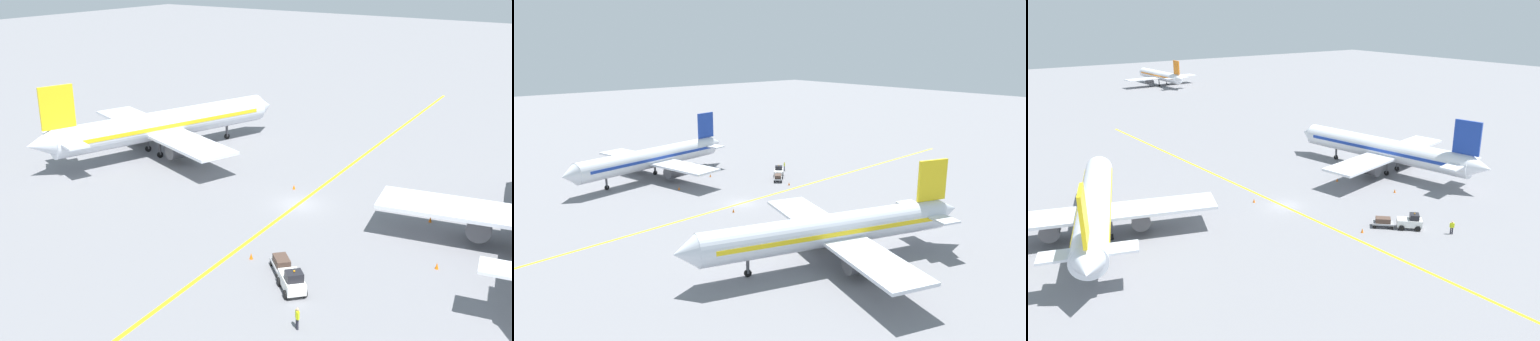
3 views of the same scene
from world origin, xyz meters
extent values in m
plane|color=slate|center=(0.00, 0.00, 0.00)|extent=(400.00, 400.00, 0.00)
cube|color=yellow|center=(0.00, 0.00, 0.00)|extent=(8.40, 119.76, 0.01)
cylinder|color=silver|center=(-23.38, 5.65, 3.80)|extent=(12.65, 29.65, 3.60)
cone|color=silver|center=(-18.40, 21.07, 3.80)|extent=(3.99, 3.34, 3.42)
cone|color=silver|center=(-28.45, -10.05, 4.10)|extent=(3.83, 3.80, 3.06)
cube|color=yellow|center=(-23.38, 5.65, 3.95)|extent=(11.77, 26.81, 0.50)
cube|color=silver|center=(-23.69, 4.70, 3.08)|extent=(28.24, 13.56, 0.36)
cylinder|color=#4C4C51|center=(-28.44, 6.24, 1.83)|extent=(3.08, 3.72, 2.20)
cylinder|color=#4C4C51|center=(-18.93, 3.16, 1.83)|extent=(3.08, 3.72, 2.20)
cube|color=yellow|center=(-27.68, -7.67, 8.10)|extent=(1.57, 3.92, 5.00)
cube|color=silver|center=(-27.53, -7.19, 4.20)|extent=(9.30, 5.05, 0.24)
cylinder|color=#4C4C51|center=(-20.43, 14.79, 1.40)|extent=(0.36, 0.36, 2.00)
cylinder|color=black|center=(-20.43, 14.79, 0.40)|extent=(0.51, 0.85, 0.80)
cylinder|color=#4C4C51|center=(-25.52, 4.24, 1.40)|extent=(0.36, 0.36, 2.00)
cylinder|color=black|center=(-25.52, 4.24, 0.40)|extent=(0.51, 0.85, 0.80)
cylinder|color=#4C4C51|center=(-22.47, 3.26, 1.40)|extent=(0.36, 0.36, 2.00)
cylinder|color=black|center=(-22.47, 3.26, 0.40)|extent=(0.51, 0.85, 0.80)
cylinder|color=silver|center=(22.62, 3.34, 3.80)|extent=(9.32, 30.13, 3.60)
cone|color=silver|center=(19.49, 19.23, 3.80)|extent=(3.82, 3.01, 3.42)
cone|color=silver|center=(25.80, -12.85, 4.10)|extent=(3.58, 3.53, 3.06)
cube|color=#193899|center=(22.62, 3.34, 3.95)|extent=(8.78, 27.20, 0.50)
cube|color=silver|center=(22.81, 2.36, 3.08)|extent=(28.48, 10.50, 0.36)
cylinder|color=#4C4C51|center=(17.90, 1.39, 1.83)|extent=(2.78, 3.56, 2.20)
cylinder|color=#4C4C51|center=(27.71, 3.32, 1.83)|extent=(2.78, 3.56, 2.20)
cube|color=#193899|center=(25.32, -10.40, 8.10)|extent=(1.12, 3.99, 5.00)
cube|color=silver|center=(25.22, -9.91, 4.20)|extent=(9.29, 4.09, 0.24)
cylinder|color=#4C4C51|center=(20.76, 12.76, 1.40)|extent=(0.36, 0.36, 2.00)
cylinder|color=black|center=(20.76, 12.76, 0.40)|extent=(0.43, 0.84, 0.80)
cylinder|color=#4C4C51|center=(21.43, 1.07, 1.40)|extent=(0.36, 0.36, 2.00)
cylinder|color=black|center=(21.43, 1.07, 0.40)|extent=(0.43, 0.84, 0.80)
cylinder|color=#4C4C51|center=(24.57, 1.68, 1.40)|extent=(0.36, 0.36, 2.00)
cylinder|color=black|center=(24.57, 1.68, 0.40)|extent=(0.43, 0.84, 0.80)
cube|color=white|center=(8.33, -15.04, 0.80)|extent=(3.21, 3.15, 0.90)
cube|color=black|center=(8.73, -15.42, 1.60)|extent=(1.68, 1.68, 0.70)
sphere|color=orange|center=(8.73, -15.42, 2.03)|extent=(0.16, 0.16, 0.16)
cylinder|color=black|center=(9.55, -15.17, 0.35)|extent=(0.68, 0.66, 0.70)
cylinder|color=black|center=(8.52, -16.26, 0.35)|extent=(0.68, 0.66, 0.70)
cylinder|color=black|center=(8.14, -13.83, 0.35)|extent=(0.68, 0.66, 0.70)
cylinder|color=black|center=(7.10, -14.92, 0.35)|extent=(0.68, 0.66, 0.70)
cube|color=gray|center=(6.01, -12.84, 0.54)|extent=(2.85, 2.81, 0.20)
cube|color=#4C382D|center=(6.01, -12.84, 0.94)|extent=(2.09, 2.07, 0.60)
cylinder|color=black|center=(7.20, -13.10, 0.22)|extent=(0.42, 0.40, 0.44)
cylinder|color=black|center=(6.33, -14.01, 0.22)|extent=(0.42, 0.40, 0.44)
cylinder|color=black|center=(5.69, -11.67, 0.22)|extent=(0.42, 0.40, 0.44)
cylinder|color=black|center=(4.82, -12.58, 0.22)|extent=(0.42, 0.40, 0.44)
cylinder|color=#23232D|center=(11.29, -19.19, 0.42)|extent=(0.16, 0.16, 0.85)
cylinder|color=#23232D|center=(11.15, -19.05, 0.42)|extent=(0.16, 0.16, 0.85)
cube|color=#CCD819|center=(11.22, -19.12, 1.15)|extent=(0.41, 0.41, 0.60)
cylinder|color=#CCD819|center=(11.39, -19.29, 1.15)|extent=(0.10, 0.10, 0.55)
cylinder|color=#CCD819|center=(11.05, -18.95, 1.15)|extent=(0.10, 0.10, 0.55)
sphere|color=tan|center=(11.22, -19.12, 1.57)|extent=(0.22, 0.22, 0.22)
cone|color=orange|center=(2.77, -12.56, 0.28)|extent=(0.32, 0.32, 0.55)
cone|color=orange|center=(12.85, 3.47, 0.28)|extent=(0.32, 0.32, 0.55)
cone|color=orange|center=(16.43, -5.29, 0.28)|extent=(0.32, 0.32, 0.55)
cone|color=orange|center=(-2.60, 3.48, 0.28)|extent=(0.32, 0.32, 0.55)
camera|label=1|loc=(28.85, -49.92, 24.37)|focal=42.00mm
camera|label=2|loc=(-58.69, 44.50, 23.82)|focal=35.00mm
camera|label=3|loc=(-37.11, -51.94, 25.83)|focal=35.00mm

